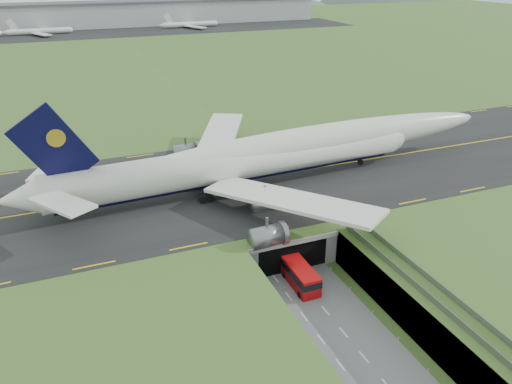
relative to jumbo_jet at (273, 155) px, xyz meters
name	(u,v)px	position (x,y,z in m)	size (l,w,h in m)	color
ground	(316,300)	(-6.07, -30.12, -11.70)	(900.00, 900.00, 0.00)	#405B24
airfield_deck	(317,283)	(-6.07, -30.12, -8.70)	(800.00, 800.00, 6.00)	gray
trench_road	(342,331)	(-6.07, -37.62, -11.60)	(12.00, 75.00, 0.20)	slate
taxiway	(239,180)	(-6.07, 2.88, -5.61)	(800.00, 44.00, 0.18)	black
tunnel_portal	(271,229)	(-6.07, -13.41, -8.37)	(17.00, 22.30, 6.00)	gray
guideway	(474,334)	(4.93, -49.23, -6.38)	(3.00, 53.00, 7.05)	#A8A8A3
jumbo_jet	(273,155)	(0.00, 0.00, 0.00)	(101.21, 63.83, 21.14)	silver
shuttle_tram	(300,276)	(-6.67, -26.10, -9.85)	(3.28, 8.35, 3.38)	#B30B0D
cargo_terminal	(96,14)	(-6.24, 269.29, 2.26)	(320.00, 67.00, 15.60)	#B2B2B2
distant_hills	(157,19)	(58.31, 399.88, -15.70)	(700.00, 91.00, 60.00)	#52635B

